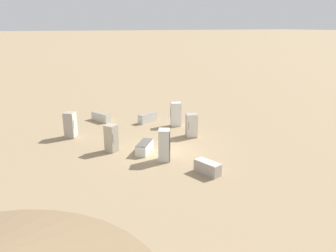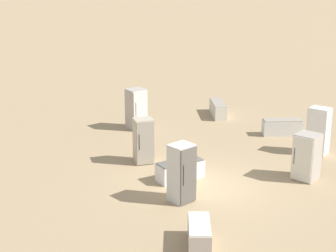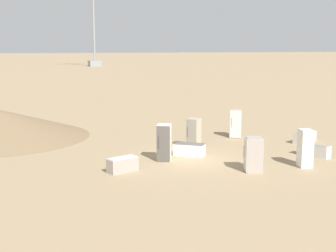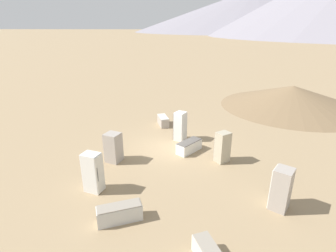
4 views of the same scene
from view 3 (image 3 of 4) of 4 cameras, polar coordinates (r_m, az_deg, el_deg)
ground_plane at (r=24.12m, az=2.58°, el=-4.26°), size 1000.00×1000.00×0.00m
power_pylon_0 at (r=147.94m, az=-9.00°, el=10.82°), size 10.56×3.62×30.16m
discarded_fridge_0 at (r=26.16m, az=17.38°, el=-2.83°), size 1.14×1.78×0.69m
discarded_fridge_1 at (r=22.24m, az=10.38°, el=-3.43°), size 1.00×0.98×1.63m
discarded_fridge_2 at (r=25.23m, az=2.60°, el=-2.87°), size 1.70×1.57×0.66m
discarded_fridge_3 at (r=27.15m, az=3.15°, el=-0.86°), size 0.89×0.91×1.71m
discarded_fridge_4 at (r=23.94m, az=-0.49°, el=-2.04°), size 0.92×0.90×1.89m
discarded_fridge_5 at (r=23.66m, az=16.37°, el=-2.61°), size 0.78×0.92×1.85m
discarded_fridge_6 at (r=30.49m, az=8.27°, el=0.30°), size 1.00×0.99×1.81m
discarded_fridge_7 at (r=22.05m, az=-5.56°, el=-4.69°), size 1.56×1.00×0.69m
discarded_fridge_8 at (r=29.93m, az=16.33°, el=-1.28°), size 1.99×1.26×0.66m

